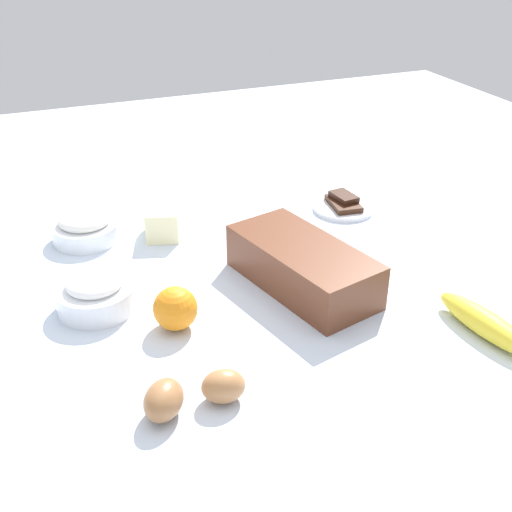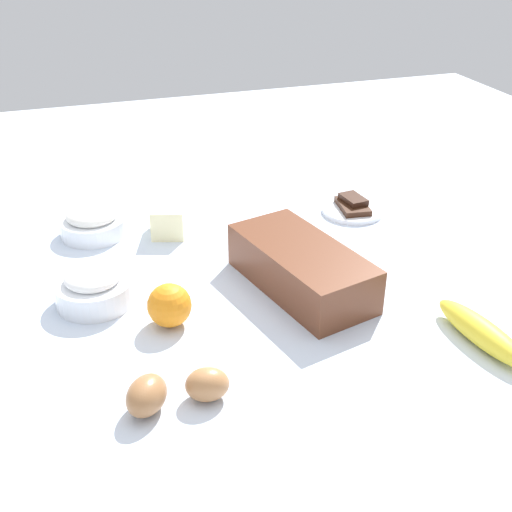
{
  "view_description": "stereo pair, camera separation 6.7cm",
  "coord_description": "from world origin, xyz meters",
  "px_view_note": "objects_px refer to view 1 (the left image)",
  "views": [
    {
      "loc": [
        -0.92,
        0.37,
        0.6
      ],
      "look_at": [
        0.0,
        0.0,
        0.04
      ],
      "focal_mm": 45.17,
      "sensor_mm": 36.0,
      "label": 1
    },
    {
      "loc": [
        -0.94,
        0.31,
        0.6
      ],
      "look_at": [
        0.0,
        0.0,
        0.04
      ],
      "focal_mm": 45.17,
      "sensor_mm": 36.0,
      "label": 2
    }
  ],
  "objects_px": {
    "butter_block": "(163,221)",
    "egg_near_butter": "(223,386)",
    "flour_bowl": "(85,227)",
    "chocolate_plate": "(343,206)",
    "loaf_pan": "(303,265)",
    "orange_fruit": "(175,308)",
    "egg_beside_bowl": "(164,400)",
    "sugar_bowl": "(96,294)",
    "banana": "(486,323)"
  },
  "relations": [
    {
      "from": "loaf_pan",
      "to": "orange_fruit",
      "type": "distance_m",
      "value": 0.24
    },
    {
      "from": "orange_fruit",
      "to": "banana",
      "type": "bearing_deg",
      "value": -114.19
    },
    {
      "from": "flour_bowl",
      "to": "chocolate_plate",
      "type": "height_order",
      "value": "flour_bowl"
    },
    {
      "from": "sugar_bowl",
      "to": "flour_bowl",
      "type": "bearing_deg",
      "value": -5.04
    },
    {
      "from": "egg_near_butter",
      "to": "sugar_bowl",
      "type": "bearing_deg",
      "value": 23.0
    },
    {
      "from": "egg_near_butter",
      "to": "chocolate_plate",
      "type": "relative_size",
      "value": 0.46
    },
    {
      "from": "loaf_pan",
      "to": "butter_block",
      "type": "xyz_separation_m",
      "value": [
        0.28,
        0.17,
        -0.01
      ]
    },
    {
      "from": "loaf_pan",
      "to": "sugar_bowl",
      "type": "height_order",
      "value": "loaf_pan"
    },
    {
      "from": "flour_bowl",
      "to": "sugar_bowl",
      "type": "distance_m",
      "value": 0.26
    },
    {
      "from": "orange_fruit",
      "to": "flour_bowl",
      "type": "bearing_deg",
      "value": 13.47
    },
    {
      "from": "butter_block",
      "to": "egg_near_butter",
      "type": "bearing_deg",
      "value": 174.33
    },
    {
      "from": "egg_beside_bowl",
      "to": "orange_fruit",
      "type": "bearing_deg",
      "value": -20.24
    },
    {
      "from": "sugar_bowl",
      "to": "banana",
      "type": "bearing_deg",
      "value": -118.27
    },
    {
      "from": "orange_fruit",
      "to": "chocolate_plate",
      "type": "relative_size",
      "value": 0.54
    },
    {
      "from": "egg_near_butter",
      "to": "loaf_pan",
      "type": "bearing_deg",
      "value": -44.94
    },
    {
      "from": "flour_bowl",
      "to": "orange_fruit",
      "type": "height_order",
      "value": "orange_fruit"
    },
    {
      "from": "loaf_pan",
      "to": "banana",
      "type": "bearing_deg",
      "value": -153.17
    },
    {
      "from": "egg_beside_bowl",
      "to": "chocolate_plate",
      "type": "height_order",
      "value": "egg_beside_bowl"
    },
    {
      "from": "flour_bowl",
      "to": "butter_block",
      "type": "height_order",
      "value": "flour_bowl"
    },
    {
      "from": "chocolate_plate",
      "to": "orange_fruit",
      "type": "bearing_deg",
      "value": 122.12
    },
    {
      "from": "banana",
      "to": "egg_beside_bowl",
      "type": "distance_m",
      "value": 0.51
    },
    {
      "from": "butter_block",
      "to": "sugar_bowl",
      "type": "bearing_deg",
      "value": 142.39
    },
    {
      "from": "egg_near_butter",
      "to": "egg_beside_bowl",
      "type": "bearing_deg",
      "value": 88.86
    },
    {
      "from": "banana",
      "to": "sugar_bowl",
      "type": "bearing_deg",
      "value": 61.73
    },
    {
      "from": "loaf_pan",
      "to": "orange_fruit",
      "type": "height_order",
      "value": "loaf_pan"
    },
    {
      "from": "butter_block",
      "to": "egg_near_butter",
      "type": "height_order",
      "value": "butter_block"
    },
    {
      "from": "flour_bowl",
      "to": "orange_fruit",
      "type": "distance_m",
      "value": 0.36
    },
    {
      "from": "loaf_pan",
      "to": "egg_beside_bowl",
      "type": "distance_m",
      "value": 0.38
    },
    {
      "from": "orange_fruit",
      "to": "egg_near_butter",
      "type": "height_order",
      "value": "orange_fruit"
    },
    {
      "from": "loaf_pan",
      "to": "sugar_bowl",
      "type": "distance_m",
      "value": 0.35
    },
    {
      "from": "banana",
      "to": "orange_fruit",
      "type": "distance_m",
      "value": 0.48
    },
    {
      "from": "sugar_bowl",
      "to": "orange_fruit",
      "type": "bearing_deg",
      "value": -132.01
    },
    {
      "from": "sugar_bowl",
      "to": "banana",
      "type": "xyz_separation_m",
      "value": [
        -0.29,
        -0.55,
        -0.01
      ]
    },
    {
      "from": "flour_bowl",
      "to": "orange_fruit",
      "type": "bearing_deg",
      "value": -166.53
    },
    {
      "from": "chocolate_plate",
      "to": "banana",
      "type": "bearing_deg",
      "value": 178.12
    },
    {
      "from": "orange_fruit",
      "to": "butter_block",
      "type": "xyz_separation_m",
      "value": [
        0.32,
        -0.06,
        -0.01
      ]
    },
    {
      "from": "banana",
      "to": "loaf_pan",
      "type": "bearing_deg",
      "value": 40.65
    },
    {
      "from": "orange_fruit",
      "to": "egg_near_butter",
      "type": "distance_m",
      "value": 0.19
    },
    {
      "from": "orange_fruit",
      "to": "loaf_pan",
      "type": "bearing_deg",
      "value": -80.96
    },
    {
      "from": "flour_bowl",
      "to": "chocolate_plate",
      "type": "xyz_separation_m",
      "value": [
        -0.07,
        -0.54,
        -0.02
      ]
    },
    {
      "from": "flour_bowl",
      "to": "egg_near_butter",
      "type": "height_order",
      "value": "flour_bowl"
    },
    {
      "from": "butter_block",
      "to": "egg_near_butter",
      "type": "distance_m",
      "value": 0.51
    },
    {
      "from": "sugar_bowl",
      "to": "egg_beside_bowl",
      "type": "xyz_separation_m",
      "value": [
        -0.28,
        -0.04,
        -0.01
      ]
    },
    {
      "from": "chocolate_plate",
      "to": "loaf_pan",
      "type": "bearing_deg",
      "value": 138.72
    },
    {
      "from": "orange_fruit",
      "to": "chocolate_plate",
      "type": "height_order",
      "value": "orange_fruit"
    },
    {
      "from": "loaf_pan",
      "to": "flour_bowl",
      "type": "distance_m",
      "value": 0.45
    },
    {
      "from": "banana",
      "to": "butter_block",
      "type": "distance_m",
      "value": 0.64
    },
    {
      "from": "flour_bowl",
      "to": "egg_near_butter",
      "type": "distance_m",
      "value": 0.55
    },
    {
      "from": "sugar_bowl",
      "to": "egg_beside_bowl",
      "type": "bearing_deg",
      "value": -172.15
    },
    {
      "from": "sugar_bowl",
      "to": "orange_fruit",
      "type": "xyz_separation_m",
      "value": [
        -0.1,
        -0.11,
        0.0
      ]
    }
  ]
}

